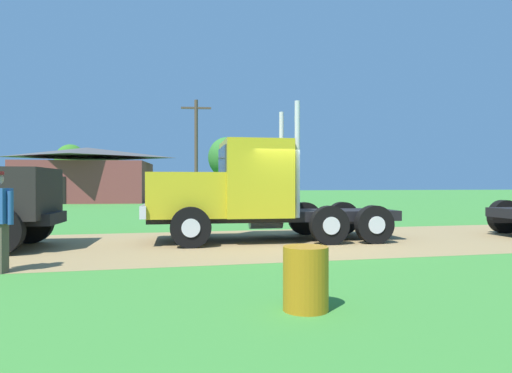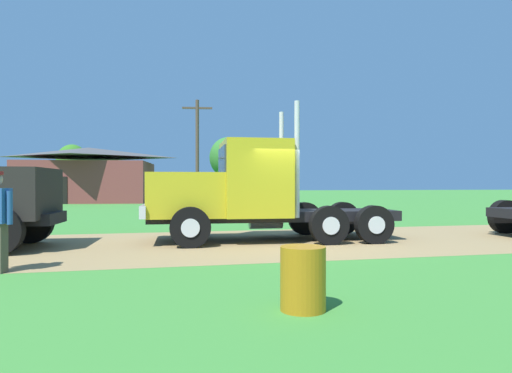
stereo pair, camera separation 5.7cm
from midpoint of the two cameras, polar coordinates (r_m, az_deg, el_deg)
ground_plane at (r=12.60m, az=4.60°, el=-6.95°), size 200.00×200.00×0.00m
dirt_track at (r=12.60m, az=4.60°, el=-6.93°), size 120.00×6.35×0.01m
truck_foreground_white at (r=12.64m, az=-1.76°, el=-0.93°), size 7.20×3.02×3.79m
steel_barrel at (r=5.81m, az=6.00°, el=-11.47°), size 0.57×0.57×0.80m
shed_building at (r=42.56m, az=-20.59°, el=1.27°), size 11.90×9.31×4.83m
utility_pole_far at (r=33.55m, az=-7.62°, el=4.67°), size 2.20×0.43×7.80m
tree_left at (r=53.99m, az=-22.41°, el=2.95°), size 3.37×3.37×6.00m
tree_mid at (r=47.77m, az=-3.77°, el=3.66°), size 3.89×3.89×6.55m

